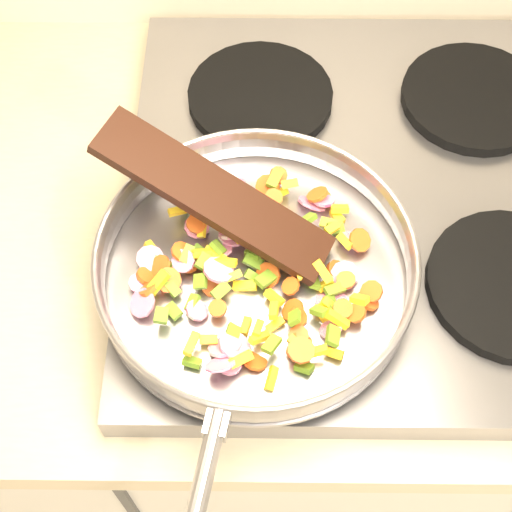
{
  "coord_description": "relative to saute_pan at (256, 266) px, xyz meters",
  "views": [
    {
      "loc": [
        -0.84,
        1.14,
        1.63
      ],
      "look_at": [
        -0.84,
        1.53,
        1.0
      ],
      "focal_mm": 50.0,
      "sensor_mm": 36.0,
      "label": 1
    }
  ],
  "objects": [
    {
      "name": "vegetable_heap",
      "position": [
        0.0,
        0.01,
        -0.01
      ],
      "size": [
        0.28,
        0.27,
        0.05
      ],
      "color": "#D7551B",
      "rests_on": "saute_pan"
    },
    {
      "name": "wooden_spatula",
      "position": [
        -0.04,
        0.06,
        0.04
      ],
      "size": [
        0.26,
        0.16,
        0.1
      ],
      "primitive_type": "cube",
      "rotation": [
        0.0,
        -0.34,
        2.71
      ],
      "color": "black",
      "rests_on": "saute_pan"
    },
    {
      "name": "grate_fl",
      "position": [
        0.0,
        -0.0,
        -0.04
      ],
      "size": [
        0.19,
        0.19,
        0.02
      ],
      "primitive_type": "cylinder",
      "color": "black",
      "rests_on": "cooktop"
    },
    {
      "name": "saute_pan",
      "position": [
        0.0,
        0.0,
        0.0
      ],
      "size": [
        0.38,
        0.54,
        0.05
      ],
      "rotation": [
        0.0,
        0.0,
        -0.19
      ],
      "color": "#9E9EA5",
      "rests_on": "grate_fl"
    },
    {
      "name": "grate_bl",
      "position": [
        0.0,
        0.28,
        -0.04
      ],
      "size": [
        0.19,
        0.19,
        0.02
      ],
      "primitive_type": "cylinder",
      "color": "black",
      "rests_on": "cooktop"
    },
    {
      "name": "grate_br",
      "position": [
        0.28,
        0.28,
        -0.04
      ],
      "size": [
        0.19,
        0.19,
        0.02
      ],
      "primitive_type": "cylinder",
      "color": "black",
      "rests_on": "cooktop"
    },
    {
      "name": "grate_fr",
      "position": [
        0.28,
        -0.0,
        -0.04
      ],
      "size": [
        0.19,
        0.19,
        0.02
      ],
      "primitive_type": "cylinder",
      "color": "black",
      "rests_on": "cooktop"
    },
    {
      "name": "cooktop",
      "position": [
        0.14,
        0.14,
        -0.06
      ],
      "size": [
        0.6,
        0.6,
        0.04
      ],
      "primitive_type": "cube",
      "color": "#939399",
      "rests_on": "counter_top"
    }
  ]
}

